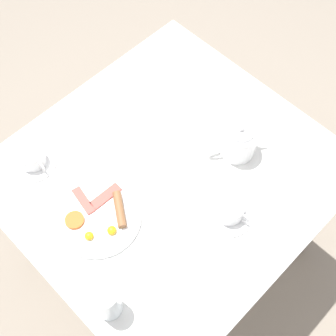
# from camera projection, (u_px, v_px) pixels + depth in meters

# --- Properties ---
(ground_plane) EXTENTS (8.00, 8.00, 0.00)m
(ground_plane) POSITION_uv_depth(u_px,v_px,m) (168.00, 252.00, 2.16)
(ground_plane) COLOR gray
(table) EXTENTS (0.93, 0.98, 0.77)m
(table) POSITION_uv_depth(u_px,v_px,m) (168.00, 183.00, 1.56)
(table) COLOR white
(table) RESTS_ON ground_plane
(breakfast_plate) EXTENTS (0.26, 0.26, 0.04)m
(breakfast_plate) POSITION_uv_depth(u_px,v_px,m) (99.00, 217.00, 1.40)
(breakfast_plate) COLOR white
(breakfast_plate) RESTS_ON table
(teapot_near) EXTENTS (0.12, 0.19, 0.14)m
(teapot_near) POSITION_uv_depth(u_px,v_px,m) (238.00, 141.00, 1.48)
(teapot_near) COLOR white
(teapot_near) RESTS_ON table
(teacup_with_saucer_left) EXTENTS (0.15, 0.15, 0.06)m
(teacup_with_saucer_left) POSITION_uv_depth(u_px,v_px,m) (32.00, 158.00, 1.48)
(teacup_with_saucer_left) COLOR white
(teacup_with_saucer_left) RESTS_ON table
(teacup_with_saucer_right) EXTENTS (0.15, 0.15, 0.06)m
(teacup_with_saucer_right) POSITION_uv_depth(u_px,v_px,m) (229.00, 211.00, 1.39)
(teacup_with_saucer_right) COLOR white
(teacup_with_saucer_right) RESTS_ON table
(water_glass_tall) EXTENTS (0.07, 0.07, 0.14)m
(water_glass_tall) POSITION_uv_depth(u_px,v_px,m) (107.00, 302.00, 1.22)
(water_glass_tall) COLOR white
(water_glass_tall) RESTS_ON table
(fork_by_plate) EXTENTS (0.02, 0.17, 0.00)m
(fork_by_plate) POSITION_uv_depth(u_px,v_px,m) (208.00, 273.00, 1.32)
(fork_by_plate) COLOR silver
(fork_by_plate) RESTS_ON table
(knife_by_plate) EXTENTS (0.09, 0.21, 0.00)m
(knife_by_plate) POSITION_uv_depth(u_px,v_px,m) (144.00, 98.00, 1.63)
(knife_by_plate) COLOR silver
(knife_by_plate) RESTS_ON table
(spoon_for_tea) EXTENTS (0.05, 0.16, 0.00)m
(spoon_for_tea) POSITION_uv_depth(u_px,v_px,m) (108.00, 149.00, 1.53)
(spoon_for_tea) COLOR silver
(spoon_for_tea) RESTS_ON table
(fork_spare) EXTENTS (0.18, 0.04, 0.00)m
(fork_spare) POSITION_uv_depth(u_px,v_px,m) (192.00, 70.00, 1.69)
(fork_spare) COLOR silver
(fork_spare) RESTS_ON table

